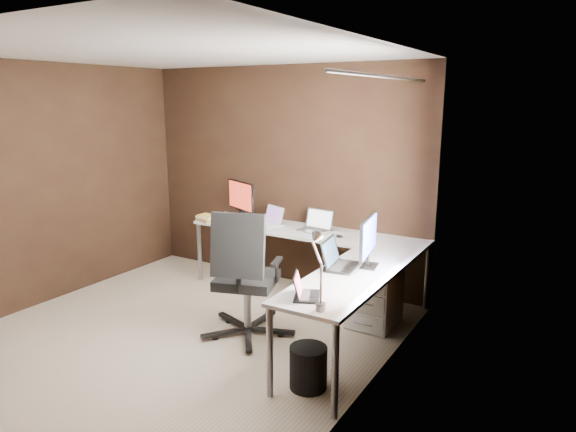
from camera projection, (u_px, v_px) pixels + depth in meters
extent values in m
cube|color=#B9AF8F|center=(181.00, 335.00, 4.72)|extent=(3.60, 3.60, 0.00)
cube|color=white|center=(167.00, 52.00, 4.17)|extent=(3.60, 3.60, 0.00)
cube|color=black|center=(282.00, 176.00, 5.95)|extent=(3.60, 0.00, 2.50)
cube|color=black|center=(45.00, 185.00, 5.34)|extent=(0.00, 3.60, 2.50)
cube|color=black|center=(369.00, 228.00, 3.55)|extent=(0.00, 3.60, 2.50)
cube|color=white|center=(386.00, 192.00, 3.80)|extent=(0.00, 1.00, 1.30)
cube|color=#BC5816|center=(339.00, 240.00, 3.26)|extent=(0.01, 0.35, 2.00)
cube|color=#BC5816|center=(410.00, 202.00, 4.47)|extent=(0.01, 0.35, 2.00)
cylinder|color=slate|center=(386.00, 77.00, 3.64)|extent=(0.02, 1.90, 0.02)
cube|color=white|center=(305.00, 231.00, 5.59)|extent=(2.65, 0.60, 0.03)
cube|color=white|center=(349.00, 278.00, 4.13)|extent=(0.60, 1.65, 0.03)
cylinder|color=slate|center=(200.00, 252.00, 6.09)|extent=(0.05, 0.05, 0.70)
cylinder|color=slate|center=(226.00, 242.00, 6.52)|extent=(0.05, 0.05, 0.70)
cylinder|color=slate|center=(270.00, 352.00, 3.69)|extent=(0.05, 0.05, 0.70)
cylinder|color=slate|center=(335.00, 371.00, 3.43)|extent=(0.05, 0.05, 0.70)
cylinder|color=slate|center=(427.00, 277.00, 5.24)|extent=(0.05, 0.05, 0.70)
cube|color=white|center=(374.00, 294.00, 4.91)|extent=(0.42, 0.50, 0.60)
cube|color=black|center=(240.00, 219.00, 6.06)|extent=(0.27, 0.23, 0.01)
cube|color=black|center=(241.00, 214.00, 6.06)|extent=(0.06, 0.05, 0.11)
cube|color=black|center=(241.00, 196.00, 6.01)|extent=(0.49, 0.24, 0.34)
cube|color=red|center=(240.00, 196.00, 6.00)|extent=(0.46, 0.20, 0.31)
cube|color=black|center=(369.00, 266.00, 4.36)|extent=(0.16, 0.22, 0.01)
cube|color=black|center=(367.00, 260.00, 4.36)|extent=(0.03, 0.05, 0.09)
cube|color=black|center=(368.00, 236.00, 4.31)|extent=(0.11, 0.53, 0.33)
cube|color=#2834B9|center=(370.00, 236.00, 4.31)|extent=(0.09, 0.49, 0.30)
cube|color=white|center=(269.00, 224.00, 5.81)|extent=(0.37, 0.32, 0.02)
cube|color=white|center=(274.00, 214.00, 5.83)|extent=(0.31, 0.17, 0.19)
cube|color=#714D8B|center=(274.00, 215.00, 5.83)|extent=(0.27, 0.15, 0.16)
cube|color=silver|center=(315.00, 231.00, 5.53)|extent=(0.37, 0.28, 0.02)
cube|color=silver|center=(320.00, 219.00, 5.57)|extent=(0.35, 0.10, 0.21)
cube|color=silver|center=(319.00, 219.00, 5.57)|extent=(0.31, 0.08, 0.18)
cube|color=black|center=(341.00, 267.00, 4.34)|extent=(0.31, 0.40, 0.02)
cube|color=black|center=(330.00, 252.00, 4.35)|extent=(0.12, 0.37, 0.23)
cube|color=#1A2B3D|center=(331.00, 252.00, 4.35)|extent=(0.10, 0.33, 0.19)
cube|color=black|center=(307.00, 296.00, 3.69)|extent=(0.27, 0.30, 0.02)
cube|color=black|center=(298.00, 285.00, 3.68)|extent=(0.15, 0.25, 0.16)
cube|color=#AE4262|center=(299.00, 285.00, 3.68)|extent=(0.13, 0.22, 0.14)
cube|color=olive|center=(207.00, 220.00, 6.01)|extent=(0.26, 0.23, 0.02)
cube|color=gold|center=(207.00, 218.00, 6.01)|extent=(0.23, 0.20, 0.02)
cube|color=silver|center=(207.00, 217.00, 6.00)|extent=(0.23, 0.20, 0.02)
cube|color=gold|center=(207.00, 215.00, 6.00)|extent=(0.21, 0.16, 0.01)
ellipsoid|color=black|center=(224.00, 222.00, 5.89)|extent=(0.08, 0.05, 0.03)
ellipsoid|color=black|center=(339.00, 236.00, 5.27)|extent=(0.08, 0.06, 0.03)
cylinder|color=slate|center=(321.00, 307.00, 3.46)|extent=(0.07, 0.07, 0.05)
cylinder|color=slate|center=(321.00, 283.00, 3.42)|extent=(0.02, 0.02, 0.28)
cylinder|color=slate|center=(317.00, 253.00, 3.43)|extent=(0.02, 0.16, 0.21)
cone|color=slate|center=(315.00, 239.00, 3.49)|extent=(0.09, 0.11, 0.12)
cylinder|color=slate|center=(247.00, 305.00, 4.71)|extent=(0.07, 0.07, 0.42)
cube|color=black|center=(247.00, 280.00, 4.65)|extent=(0.65, 0.65, 0.09)
cube|color=black|center=(238.00, 246.00, 4.33)|extent=(0.49, 0.27, 0.56)
cylinder|color=black|center=(308.00, 367.00, 3.84)|extent=(0.36, 0.36, 0.33)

